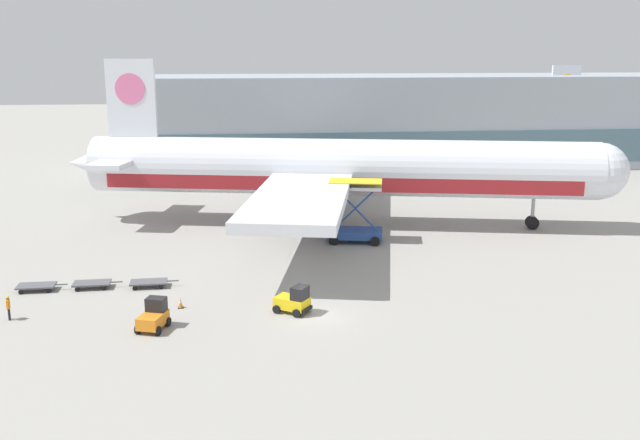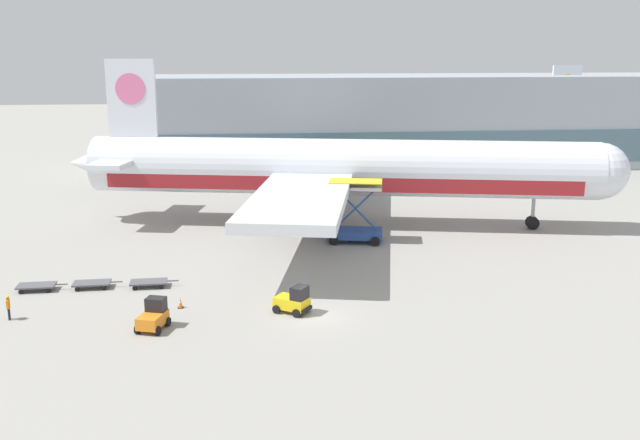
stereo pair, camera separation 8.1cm
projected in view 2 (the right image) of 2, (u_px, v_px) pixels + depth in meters
ground_plane at (316, 316)px, 49.19m from camera, size 400.00×400.00×0.00m
terminal_building at (425, 121)px, 112.24m from camera, size 90.00×18.20×14.00m
airplane_main at (333, 169)px, 73.71m from camera, size 57.43×48.62×17.00m
scissor_lift_loader at (355, 219)px, 67.85m from camera, size 5.70×4.27×5.91m
baggage_tug_foreground at (154, 316)px, 46.84m from camera, size 2.24×2.75×2.00m
baggage_tug_mid at (294, 301)px, 49.69m from camera, size 2.81×2.61×2.00m
baggage_dolly_lead at (37, 286)px, 54.34m from camera, size 3.72×1.59×0.48m
baggage_dolly_second at (92, 283)px, 54.91m from camera, size 3.72×1.59×0.48m
baggage_dolly_third at (149, 282)px, 55.17m from camera, size 3.72×1.59×0.48m
ground_crew_far at (8, 306)px, 48.37m from camera, size 0.29×0.56×1.72m
traffic_cone_near at (180, 303)px, 50.74m from camera, size 0.40×0.40×0.73m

